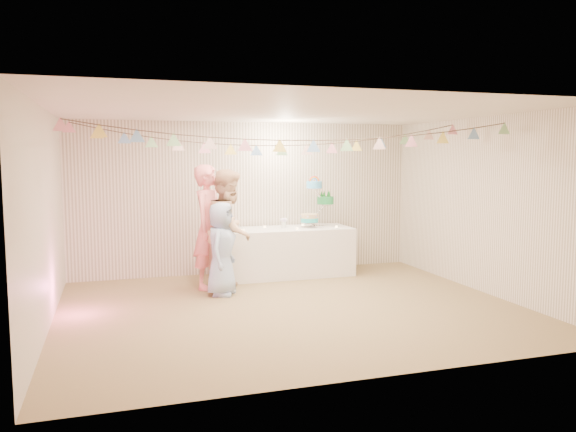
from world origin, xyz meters
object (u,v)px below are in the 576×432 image
object	(u,v)px
person_adult_a	(209,227)
person_child	(221,249)
table	(287,252)
cake_stand	(317,207)
person_adult_b	(229,230)

from	to	relation	value
person_adult_a	person_child	bearing A→B (deg)	-134.56
table	cake_stand	world-z (taller)	cake_stand
cake_stand	person_child	world-z (taller)	cake_stand
table	person_child	bearing A→B (deg)	-142.63
cake_stand	person_adult_b	world-z (taller)	person_adult_b
cake_stand	person_adult_a	size ratio (longest dim) A/B	0.43
cake_stand	person_child	xyz separation A→B (m)	(-1.87, -1.06, -0.48)
table	person_adult_a	size ratio (longest dim) A/B	1.14
person_adult_a	person_child	world-z (taller)	person_adult_a
person_adult_a	person_adult_b	world-z (taller)	person_adult_a
cake_stand	person_adult_b	bearing A→B (deg)	-156.09
table	cake_stand	xyz separation A→B (m)	(0.55, 0.05, 0.75)
table	person_child	size ratio (longest dim) A/B	1.59
person_child	person_adult_b	bearing A→B (deg)	-3.12
person_adult_b	person_child	xyz separation A→B (m)	(-0.18, -0.31, -0.23)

